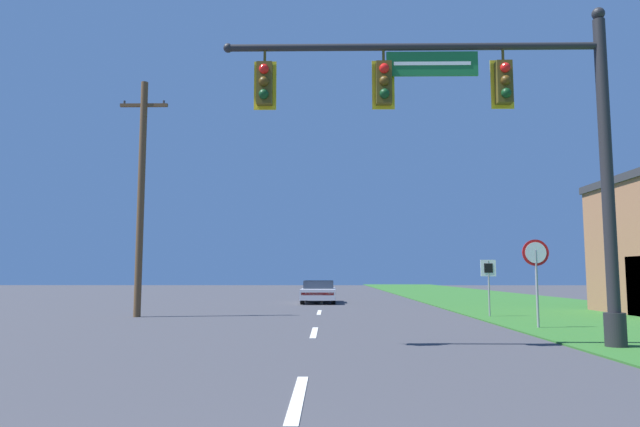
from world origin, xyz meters
name	(u,v)px	position (x,y,z in m)	size (l,w,h in m)	color
grass_verge_right	(515,303)	(10.50, 30.00, 0.02)	(10.00, 110.00, 0.04)	#2D6626
road_center_line	(319,312)	(0.00, 22.00, 0.01)	(0.16, 34.80, 0.01)	silver
signal_mast	(498,134)	(4.09, 10.84, 4.60)	(8.58, 0.47, 7.41)	#232326
car_ahead	(319,292)	(-0.16, 29.98, 0.61)	(1.87, 4.71, 1.19)	black
stop_sign	(536,263)	(6.35, 15.15, 1.86)	(0.76, 0.07, 2.50)	gray
route_sign_post	(489,275)	(6.20, 19.53, 1.53)	(0.55, 0.06, 2.03)	gray
utility_pole_near	(141,193)	(-6.60, 19.52, 4.56)	(1.80, 0.26, 8.81)	brown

